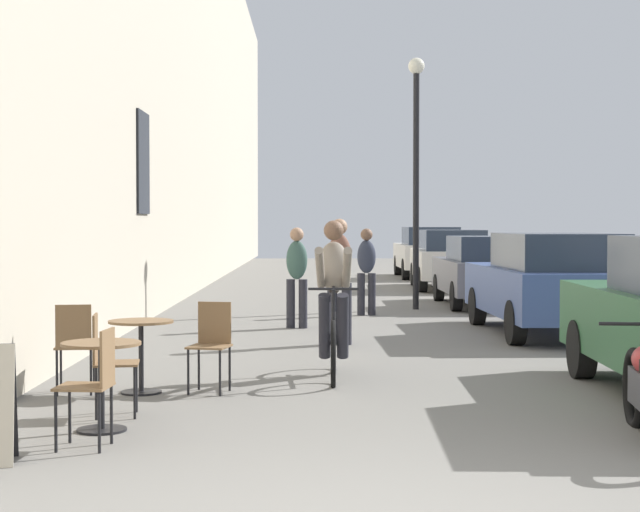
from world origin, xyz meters
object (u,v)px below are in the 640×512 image
at_px(parked_car_second, 550,282).
at_px(street_lamp, 416,150).
at_px(cafe_table_near, 101,367).
at_px(cafe_table_mid, 141,340).
at_px(pedestrian_far, 366,267).
at_px(cafe_chair_near_toward_wall, 108,357).
at_px(cafe_chair_mid_toward_street, 75,342).
at_px(pedestrian_mid, 297,272).
at_px(pedestrian_near, 339,274).
at_px(cafe_chair_near_toward_street, 94,379).
at_px(cafe_chair_mid_toward_wall, 211,340).
at_px(parked_car_fourth, 450,258).
at_px(parked_car_fifth, 429,251).
at_px(cyclist_on_bicycle, 334,303).
at_px(parked_car_third, 485,270).

bearing_deg(parked_car_second, street_lamp, 108.76).
xyz_separation_m(cafe_table_near, parked_car_second, (5.29, 7.11, 0.27)).
relative_size(cafe_table_mid, pedestrian_far, 0.45).
xyz_separation_m(cafe_table_near, cafe_chair_near_toward_wall, (-0.08, 0.63, -0.00)).
relative_size(cafe_chair_mid_toward_street, pedestrian_mid, 0.55).
relative_size(pedestrian_far, street_lamp, 0.32).
xyz_separation_m(pedestrian_near, parked_car_second, (3.21, 1.23, -0.19)).
height_order(cafe_chair_near_toward_wall, cafe_chair_mid_toward_street, same).
bearing_deg(street_lamp, cafe_chair_mid_toward_street, -113.68).
distance_m(cafe_chair_near_toward_street, street_lamp, 13.12).
bearing_deg(cafe_table_mid, street_lamp, 69.33).
distance_m(cafe_table_mid, cafe_chair_mid_toward_wall, 0.69).
relative_size(cafe_chair_near_toward_wall, cafe_table_mid, 1.24).
xyz_separation_m(cafe_chair_near_toward_wall, pedestrian_near, (2.15, 5.25, 0.47)).
bearing_deg(cafe_chair_mid_toward_wall, pedestrian_near, 70.80).
bearing_deg(cafe_table_near, parked_car_fourth, 73.69).
xyz_separation_m(cafe_chair_near_toward_street, parked_car_fifth, (5.25, 24.08, 0.30)).
distance_m(cafe_chair_near_toward_street, cafe_table_mid, 2.48).
relative_size(street_lamp, parked_car_fourth, 1.13).
xyz_separation_m(cafe_chair_near_toward_wall, pedestrian_mid, (1.53, 7.48, 0.39)).
xyz_separation_m(cafe_chair_mid_toward_wall, cyclist_on_bicycle, (1.24, 0.98, 0.29)).
bearing_deg(cafe_chair_mid_toward_wall, cafe_chair_near_toward_wall, -120.93).
bearing_deg(parked_car_second, pedestrian_near, -159.02).
height_order(cafe_chair_near_toward_wall, pedestrian_mid, pedestrian_mid).
bearing_deg(cyclist_on_bicycle, cafe_table_mid, -151.33).
bearing_deg(pedestrian_mid, cafe_chair_mid_toward_wall, -96.97).
bearing_deg(parked_car_fifth, street_lamp, -97.75).
height_order(cafe_chair_mid_toward_street, parked_car_third, parked_car_third).
distance_m(pedestrian_near, parked_car_second, 3.44).
relative_size(pedestrian_mid, street_lamp, 0.33).
relative_size(cyclist_on_bicycle, parked_car_fourth, 0.41).
height_order(pedestrian_far, parked_car_third, pedestrian_far).
height_order(cyclist_on_bicycle, pedestrian_mid, cyclist_on_bicycle).
xyz_separation_m(street_lamp, parked_car_third, (1.48, 0.75, -2.37)).
distance_m(pedestrian_far, parked_car_fourth, 7.96).
height_order(cafe_chair_near_toward_wall, pedestrian_near, pedestrian_near).
height_order(cafe_chair_near_toward_street, pedestrian_far, pedestrian_far).
distance_m(cafe_chair_near_toward_wall, pedestrian_far, 10.17).
bearing_deg(cyclist_on_bicycle, cafe_chair_mid_toward_wall, -141.67).
xyz_separation_m(cafe_chair_mid_toward_street, pedestrian_mid, (2.08, 6.34, 0.39)).
xyz_separation_m(pedestrian_mid, pedestrian_far, (1.24, 2.30, -0.01)).
relative_size(cafe_table_near, cafe_chair_near_toward_street, 0.81).
relative_size(cafe_chair_near_toward_street, parked_car_third, 0.22).
height_order(cafe_chair_mid_toward_street, pedestrian_near, pedestrian_near).
relative_size(cafe_table_mid, parked_car_fourth, 0.17).
bearing_deg(cafe_chair_near_toward_street, parked_car_fifth, 77.70).
relative_size(pedestrian_mid, pedestrian_far, 1.02).
height_order(parked_car_third, parked_car_fifth, parked_car_fifth).
height_order(cafe_chair_near_toward_street, cyclist_on_bicycle, cyclist_on_bicycle).
height_order(cafe_chair_near_toward_wall, cafe_chair_mid_toward_wall, same).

